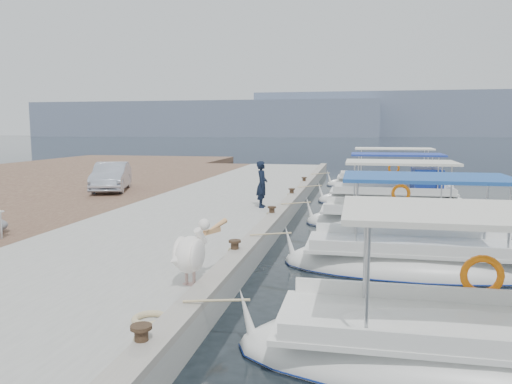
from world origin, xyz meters
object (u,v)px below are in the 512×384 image
fishing_caique_a (476,358)px  fisherman (262,184)px  pelican (191,253)px  fishing_caique_c (394,223)px  parked_car (111,177)px  fishing_caique_d (394,199)px  fishing_caique_e (389,185)px  fishing_caique_b (416,264)px

fishing_caique_a → fisherman: 11.58m
pelican → fisherman: (-0.43, 9.10, 0.23)m
fishing_caique_c → parked_car: fishing_caique_c is taller
fishing_caique_d → fishing_caique_e: (0.20, 6.62, -0.07)m
fishing_caique_d → parked_car: (-12.63, -1.84, 0.95)m
fishing_caique_b → fishing_caique_d: bearing=88.8°
fisherman → parked_car: fisherman is taller
pelican → fishing_caique_b: bearing=40.6°
parked_car → fishing_caique_a: bearing=-66.0°
fishing_caique_c → fishing_caique_d: bearing=86.0°
fishing_caique_a → fishing_caique_c: size_ratio=1.14×
fishing_caique_d → pelican: size_ratio=4.40×
fishing_caique_d → fishing_caique_b: bearing=-91.2°
fishing_caique_b → fishing_caique_c: size_ratio=1.05×
fisherman → parked_car: 8.37m
fishing_caique_a → fishing_caique_c: (-0.41, 10.29, 0.00)m
fishing_caique_b → fisherman: size_ratio=3.79×
fishing_caique_c → fisherman: 4.77m
fisherman → parked_car: size_ratio=0.43×
pelican → fishing_caique_a: bearing=-15.3°
fishing_caique_a → fishing_caique_d: size_ratio=1.05×
fishing_caique_a → fishing_caique_c: bearing=92.3°
fishing_caique_a → parked_car: 18.73m
pelican → parked_car: (-8.08, 12.49, 0.04)m
fishing_caique_c → fishing_caique_e: 11.93m
fishing_caique_d → pelican: bearing=-107.6°
pelican → parked_car: bearing=122.9°
pelican → fisherman: fisherman is taller
fishing_caique_b → fisherman: fishing_caique_b is taller
fishing_caique_c → fishing_caique_a: bearing=-87.7°
fishing_caique_d → parked_car: size_ratio=1.67×
fishing_caique_c → fisherman: bearing=179.1°
fishing_caique_c → fisherman: fishing_caique_c is taller
fishing_caique_b → fishing_caique_c: same height
fishing_caique_e → parked_car: (-12.83, -8.46, 1.02)m
fishing_caique_d → fishing_caique_e: 6.62m
fishing_caique_b → parked_car: fishing_caique_b is taller
fishing_caique_b → pelican: 5.80m
fishing_caique_a → pelican: fishing_caique_a is taller
parked_car → fisherman: bearing=-42.6°
fishing_caique_a → pelican: 4.87m
parked_car → fishing_caique_e: bearing=14.7°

